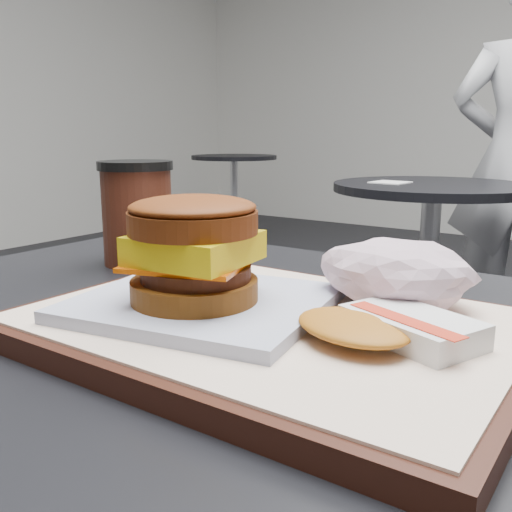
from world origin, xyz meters
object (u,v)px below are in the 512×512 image
Objects in this scene: hash_brown at (385,327)px; crumpled_wrapper at (396,273)px; breakfast_sandwich at (197,263)px; neighbor_table at (429,239)px; coffee_cup at (137,210)px; customer_table at (228,507)px; serving_tray at (271,328)px.

crumpled_wrapper reaches higher than hash_brown.
hash_brown is 1.07× the size of crumpled_wrapper.
breakfast_sandwich is 1.75m from neighbor_table.
hash_brown is 0.09m from crumpled_wrapper.
coffee_cup is (-0.35, 0.05, 0.02)m from crumpled_wrapper.
crumpled_wrapper is at bearing -8.08° from coffee_cup.
customer_table is 6.44× the size of crumpled_wrapper.
hash_brown is 0.40m from coffee_cup.
crumpled_wrapper is at bearing -73.26° from neighbor_table.
breakfast_sandwich is (-0.05, -0.02, 0.05)m from serving_tray.
coffee_cup is at bearing 153.54° from customer_table.
hash_brown reaches higher than serving_tray.
breakfast_sandwich is 1.75× the size of crumpled_wrapper.
crumpled_wrapper is at bearing 40.41° from breakfast_sandwich.
crumpled_wrapper is 0.17× the size of neighbor_table.
neighbor_table is (-0.36, 1.69, -0.28)m from breakfast_sandwich.
neighbor_table is (-0.41, 1.67, -0.23)m from serving_tray.
coffee_cup is (-0.22, 0.11, 0.25)m from customer_table.
crumpled_wrapper reaches higher than customer_table.
breakfast_sandwich reaches higher than crumpled_wrapper.
customer_table is 0.25m from breakfast_sandwich.
customer_table is 1.07× the size of neighbor_table.
crumpled_wrapper is (0.12, 0.10, -0.01)m from breakfast_sandwich.
coffee_cup is at bearing 145.88° from breakfast_sandwich.
crumpled_wrapper is 0.35m from coffee_cup.
coffee_cup reaches higher than crumpled_wrapper.
crumpled_wrapper reaches higher than neighbor_table.
neighbor_table is (-0.48, 1.59, -0.27)m from crumpled_wrapper.
coffee_cup is at bearing 155.26° from serving_tray.
hash_brown is 1.06× the size of coffee_cup.
coffee_cup is at bearing 171.92° from crumpled_wrapper.
hash_brown is at bearing -73.23° from neighbor_table.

